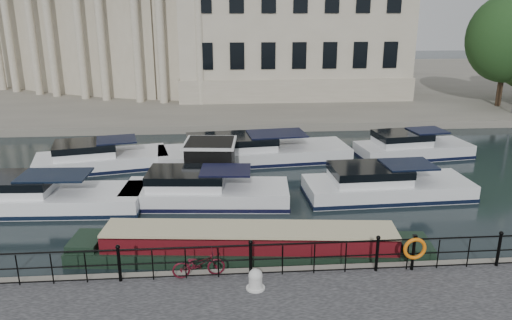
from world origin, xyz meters
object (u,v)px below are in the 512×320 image
(bicycle, at_px, (199,264))
(mooring_bollard, at_px, (256,280))
(narrowboat, at_px, (250,249))
(life_ring_post, at_px, (415,249))
(harbour_hut, at_px, (211,164))

(bicycle, height_order, mooring_bollard, bicycle)
(bicycle, distance_m, narrowboat, 2.71)
(narrowboat, bearing_deg, bicycle, -124.67)
(life_ring_post, height_order, narrowboat, life_ring_post)
(life_ring_post, xyz_separation_m, harbour_hut, (-6.49, 10.39, -0.36))
(mooring_bollard, height_order, harbour_hut, harbour_hut)
(bicycle, relative_size, harbour_hut, 0.44)
(harbour_hut, bearing_deg, narrowboat, -74.41)
(mooring_bollard, bearing_deg, life_ring_post, 7.31)
(mooring_bollard, xyz_separation_m, life_ring_post, (5.06, 0.65, 0.46))
(mooring_bollard, bearing_deg, harbour_hut, 97.37)
(mooring_bollard, bearing_deg, bicycle, 153.85)
(bicycle, xyz_separation_m, harbour_hut, (0.27, 10.21, -0.03))
(life_ring_post, relative_size, narrowboat, 0.09)
(bicycle, relative_size, life_ring_post, 1.35)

